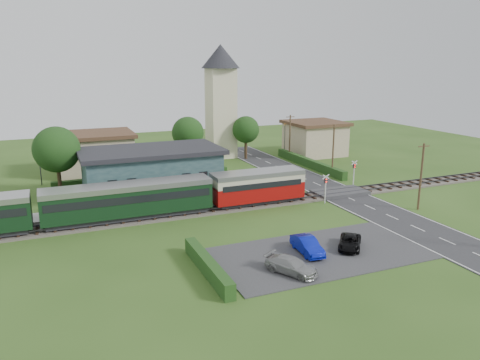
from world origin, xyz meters
name	(u,v)px	position (x,y,z in m)	size (l,w,h in m)	color
ground	(270,209)	(0.00, 0.00, 0.00)	(120.00, 120.00, 0.00)	#2D4C19
railway_track	(262,203)	(0.00, 2.00, 0.11)	(76.00, 3.20, 0.49)	#4C443D
road	(350,199)	(10.00, 0.00, 0.03)	(6.00, 70.00, 0.05)	#28282B
car_park	(320,253)	(-1.50, -12.00, 0.04)	(17.00, 9.00, 0.08)	#333335
crossing_deck	(340,192)	(10.00, 2.00, 0.23)	(6.20, 3.40, 0.45)	#333335
platform	(164,205)	(-10.00, 5.20, 0.23)	(30.00, 3.00, 0.45)	gray
equipment_hut	(85,199)	(-18.00, 5.20, 1.75)	(2.30, 2.30, 2.55)	beige
station_building	(152,171)	(-10.00, 10.99, 2.69)	(16.00, 9.00, 5.30)	#254246
train	(95,203)	(-17.36, 2.00, 2.18)	(43.20, 2.90, 3.40)	#232328
church_tower	(221,93)	(5.00, 28.00, 10.23)	(6.00, 6.00, 17.60)	beige
house_west	(94,152)	(-15.00, 25.00, 2.79)	(10.80, 8.80, 5.50)	tan
house_east	(315,138)	(20.00, 24.00, 2.80)	(8.80, 8.80, 5.50)	tan
hedge_carpark	(208,266)	(-11.00, -12.00, 0.60)	(0.80, 9.00, 1.20)	#193814
hedge_roadside	(309,163)	(14.20, 16.00, 0.60)	(0.80, 18.00, 1.20)	#193814
hedge_station	(145,179)	(-10.00, 15.50, 0.65)	(22.00, 0.80, 1.30)	#193814
tree_a	(57,150)	(-20.00, 14.00, 5.38)	(5.20, 5.20, 8.00)	#332316
tree_b	(188,133)	(-2.00, 23.00, 5.02)	(4.60, 4.60, 7.34)	#332316
tree_c	(246,130)	(8.00, 25.00, 4.65)	(4.20, 4.20, 6.78)	#332316
utility_pole_b	(421,176)	(14.20, -6.00, 3.63)	(1.40, 0.22, 7.00)	#473321
utility_pole_c	(333,150)	(14.20, 10.00, 3.63)	(1.40, 0.22, 7.00)	#473321
utility_pole_d	(290,137)	(14.20, 22.00, 3.63)	(1.40, 0.22, 7.00)	#473321
crossing_signal_near	(326,184)	(6.40, -0.41, 2.14)	(0.84, 0.28, 3.28)	silver
crossing_signal_far	(354,169)	(13.60, 4.39, 2.14)	(0.84, 0.28, 3.28)	silver
streetlamp_west	(39,161)	(-22.00, 20.00, 3.04)	(0.30, 0.30, 5.15)	#3F3F47
streetlamp_east	(285,135)	(16.00, 27.00, 3.04)	(0.30, 0.30, 5.15)	#3F3F47
car_on_road	(292,169)	(10.01, 13.55, 0.58)	(1.25, 3.11, 1.06)	navy
car_park_blue	(307,245)	(-2.46, -11.61, 0.73)	(1.38, 3.95, 1.30)	#08149D
car_park_silver	(291,265)	(-5.42, -14.36, 0.67)	(1.66, 4.07, 1.18)	#999999
car_park_dark	(350,242)	(1.30, -12.09, 0.59)	(1.70, 3.68, 1.02)	black
pedestrian_near	(232,187)	(-2.19, 5.29, 1.37)	(0.67, 0.44, 1.84)	gray
pedestrian_far	(98,205)	(-16.80, 4.57, 1.23)	(0.76, 0.59, 1.56)	gray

